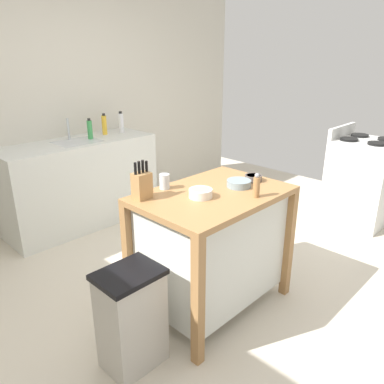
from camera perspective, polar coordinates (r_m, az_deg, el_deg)
ground_plane at (r=3.00m, az=1.08°, el=-15.50°), size 6.57×6.57×0.00m
wall_back at (r=4.26m, az=-21.29°, el=12.84°), size 5.57×0.10×2.60m
kitchen_island at (r=2.68m, az=3.09°, el=-7.83°), size 1.04×0.71×0.88m
knife_block at (r=2.40m, az=-7.64°, el=1.12°), size 0.11×0.09×0.25m
bowl_ceramic_wide at (r=2.63m, az=7.15°, el=1.33°), size 0.17×0.17×0.05m
bowl_ceramic_small at (r=2.42m, az=1.32°, el=-0.15°), size 0.15×0.15×0.06m
bowl_stoneware_deep at (r=2.77m, az=9.30°, el=2.15°), size 0.12×0.12×0.04m
drinking_cup at (r=2.57m, az=-4.20°, el=1.61°), size 0.07×0.07×0.10m
pepper_grinder at (r=2.44m, az=9.79°, el=0.92°), size 0.04×0.04×0.16m
trash_bin at (r=2.31m, az=-9.18°, el=-18.48°), size 0.36×0.28×0.63m
sink_counter at (r=4.17m, az=-16.54°, el=1.32°), size 1.61×0.60×0.91m
sink_faucet at (r=4.16m, az=-18.30°, el=9.11°), size 0.02×0.02×0.22m
bottle_dish_soap at (r=4.38m, az=-10.75°, el=10.33°), size 0.06×0.06×0.24m
bottle_spray_cleaner at (r=4.11m, az=-15.28°, el=9.18°), size 0.05×0.05×0.22m
bottle_hand_soap at (r=4.31m, az=-13.19°, el=9.94°), size 0.05×0.05×0.23m
stove at (r=4.43m, az=24.30°, el=1.52°), size 0.60×0.60×1.03m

